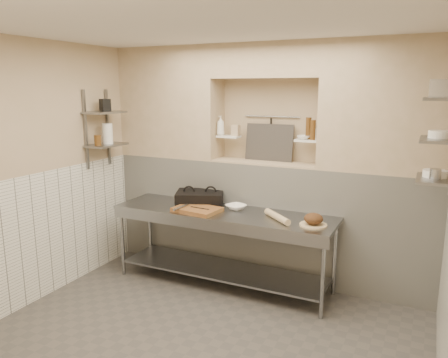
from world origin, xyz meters
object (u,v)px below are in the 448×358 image
Objects in this scene: prep_table at (222,233)px; cutting_board at (197,210)px; mixing_bowl at (236,207)px; bottle_soap at (221,126)px; bread_loaf at (313,219)px; jug_left at (108,134)px; bowl_alcove at (303,137)px; panini_press at (200,198)px; rolling_pin at (277,217)px.

cutting_board is at bearing -155.49° from prep_table.
mixing_bowl is 1.05m from bottle_soap.
bread_loaf is (1.34, 0.05, 0.05)m from cutting_board.
bottle_soap reaches higher than prep_table.
jug_left is at bearing 179.28° from cutting_board.
bread_loaf is at bearing -63.85° from bowl_alcove.
jug_left is (-1.26, 0.02, 0.82)m from cutting_board.
cutting_board is 0.46m from mixing_bowl.
panini_press is 0.50m from mixing_bowl.
cutting_board is 0.94m from rolling_pin.
bowl_alcove is (1.16, 0.37, 0.76)m from panini_press.
bottle_soap reaches higher than panini_press.
jug_left reaches higher than rolling_pin.
rolling_pin is 2.34m from jug_left.
rolling_pin is 1.42m from bottle_soap.
cutting_board is at bearing -89.82° from panini_press.
panini_press is 0.93m from bottle_soap.
rolling_pin reaches higher than prep_table.
jug_left is at bearing -153.41° from bottle_soap.
bread_loaf reaches higher than cutting_board.
rolling_pin is (0.94, 0.08, 0.01)m from cutting_board.
prep_table is 0.55m from panini_press.
mixing_bowl is 0.93× the size of bottle_soap.
jug_left is at bearing -176.09° from prep_table.
bowl_alcove is at bearing 33.70° from cutting_board.
jug_left reaches higher than panini_press.
bottle_soap is 1.04m from bowl_alcove.
mixing_bowl is (0.10, 0.16, 0.29)m from prep_table.
rolling_pin is (1.07, -0.23, -0.04)m from panini_press.
jug_left reaches higher than cutting_board.
jug_left is (-1.13, -0.30, 0.76)m from panini_press.
bowl_alcove reaches higher than panini_press.
mixing_bowl is 0.60m from rolling_pin.
jug_left is (-2.20, -0.07, 0.80)m from rolling_pin.
jug_left is (-2.29, -0.67, 0.00)m from bowl_alcove.
bowl_alcove is (-0.31, 0.63, 0.76)m from bread_loaf.
prep_table is at bearing -143.51° from bowl_alcove.
prep_table is at bearing 176.95° from rolling_pin.
prep_table is at bearing 3.91° from jug_left.
mixing_bowl is at bearing 37.19° from cutting_board.
mixing_bowl is (0.37, 0.28, 0.00)m from cutting_board.
rolling_pin is 1.00m from bowl_alcove.
cutting_board is 1.50m from jug_left.
panini_press is 4.67× the size of bowl_alcove.
rolling_pin is at bearing -3.05° from prep_table.
mixing_bowl is at bearing 9.12° from jug_left.
bottle_soap reaches higher than bread_loaf.
panini_press is 1.33× the size of cutting_board.
rolling_pin reaches higher than mixing_bowl.
panini_press reaches higher than bread_loaf.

